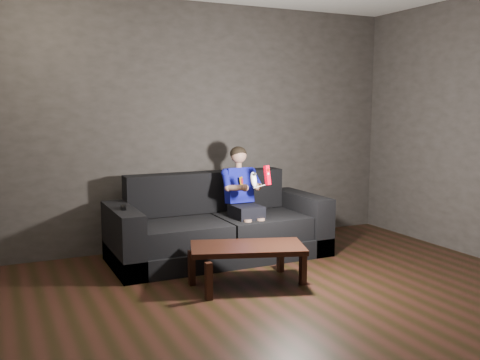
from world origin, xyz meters
TOP-DOWN VIEW (x-y plane):
  - floor at (0.00, 0.00)m, footprint 5.00×5.00m
  - back_wall at (0.00, 2.50)m, footprint 5.00×0.04m
  - sofa at (0.06, 1.89)m, footprint 2.23×0.96m
  - child at (0.31, 1.82)m, footprint 0.41×0.51m
  - wii_remote_red at (0.39, 1.43)m, footprint 0.06×0.08m
  - nunchuk_white at (0.24, 1.43)m, footprint 0.07×0.10m
  - wii_remote_black at (-0.94, 1.81)m, footprint 0.07×0.17m
  - coffee_table at (-0.06, 0.96)m, footprint 1.09×0.78m

SIDE VIEW (x-z plane):
  - floor at x=0.00m, z-range 0.00..0.00m
  - sofa at x=0.06m, z-range -0.15..0.71m
  - coffee_table at x=-0.06m, z-range 0.13..0.49m
  - wii_remote_black at x=-0.94m, z-range 0.61..0.64m
  - child at x=0.31m, z-range 0.19..1.21m
  - nunchuk_white at x=0.24m, z-range 0.78..0.94m
  - wii_remote_red at x=0.39m, z-range 0.80..1.00m
  - back_wall at x=0.00m, z-range 0.00..2.70m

